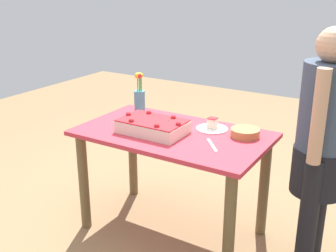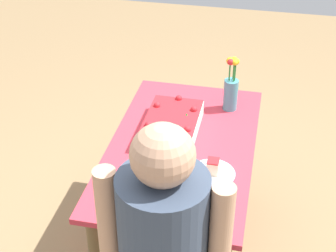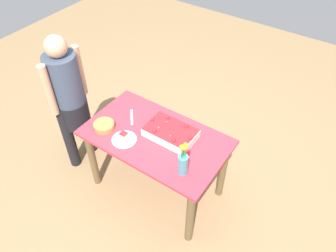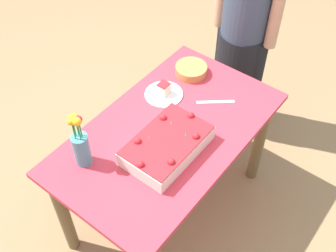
# 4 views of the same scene
# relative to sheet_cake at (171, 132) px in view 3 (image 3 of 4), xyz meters

# --- Properties ---
(ground_plane) EXTENTS (8.00, 8.00, 0.00)m
(ground_plane) POSITION_rel_sheet_cake_xyz_m (-0.11, -0.08, -0.80)
(ground_plane) COLOR #91734D
(dining_table) EXTENTS (1.27, 0.74, 0.75)m
(dining_table) POSITION_rel_sheet_cake_xyz_m (-0.11, -0.08, -0.19)
(dining_table) COLOR #C93342
(dining_table) RESTS_ON ground_plane
(sheet_cake) EXTENTS (0.44, 0.28, 0.11)m
(sheet_cake) POSITION_rel_sheet_cake_xyz_m (0.00, 0.00, 0.00)
(sheet_cake) COLOR silver
(sheet_cake) RESTS_ON dining_table
(serving_plate_with_slice) EXTENTS (0.22, 0.22, 0.08)m
(serving_plate_with_slice) POSITION_rel_sheet_cake_xyz_m (-0.31, -0.26, -0.03)
(serving_plate_with_slice) COLOR white
(serving_plate_with_slice) RESTS_ON dining_table
(cake_knife) EXTENTS (0.15, 0.17, 0.00)m
(cake_knife) POSITION_rel_sheet_cake_xyz_m (-0.44, 0.00, -0.04)
(cake_knife) COLOR silver
(cake_knife) RESTS_ON dining_table
(flower_vase) EXTENTS (0.08, 0.08, 0.32)m
(flower_vase) POSITION_rel_sheet_cake_xyz_m (0.30, -0.28, 0.09)
(flower_vase) COLOR teal
(flower_vase) RESTS_ON dining_table
(fruit_bowl) EXTENTS (0.19, 0.19, 0.05)m
(fruit_bowl) POSITION_rel_sheet_cake_xyz_m (-0.55, -0.25, -0.02)
(fruit_bowl) COLOR #B77E44
(fruit_bowl) RESTS_ON dining_table
(person_standing) EXTENTS (0.31, 0.45, 1.49)m
(person_standing) POSITION_rel_sheet_cake_xyz_m (-1.04, -0.19, 0.05)
(person_standing) COLOR black
(person_standing) RESTS_ON ground_plane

